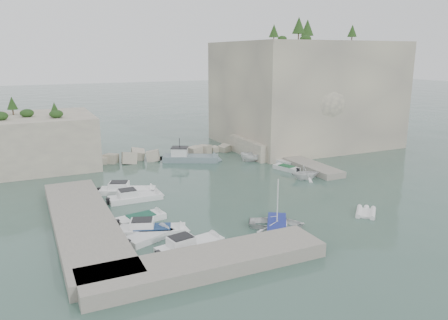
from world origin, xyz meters
name	(u,v)px	position (x,y,z in m)	size (l,w,h in m)	color
ground	(248,199)	(0.00, 0.00, 0.00)	(400.00, 400.00, 0.00)	#3F5E53
cliff_east	(304,94)	(23.00, 23.00, 8.50)	(26.00, 22.00, 17.00)	beige
cliff_terrace	(267,146)	(13.00, 18.00, 1.25)	(8.00, 10.00, 2.50)	beige
outcrop_west	(32,141)	(-20.00, 25.00, 3.50)	(16.00, 14.00, 7.00)	beige
quay_west	(84,223)	(-17.00, -1.00, 0.55)	(5.00, 24.00, 1.10)	#9E9689
quay_south	(207,262)	(-10.00, -12.50, 0.55)	(18.00, 4.00, 1.10)	#9E9689
ledge_east	(299,162)	(13.50, 10.00, 0.40)	(3.00, 16.00, 0.80)	#9E9689
breakwater	(173,153)	(-1.00, 22.00, 0.70)	(28.00, 3.00, 1.40)	beige
motorboat_a	(128,193)	(-11.13, 7.65, 0.00)	(6.66, 1.98, 1.40)	white
motorboat_b	(136,200)	(-10.93, 4.81, 0.00)	(6.06, 1.98, 1.40)	white
motorboat_c	(141,221)	(-11.93, -1.30, 0.00)	(4.86, 1.77, 0.70)	white
motorboat_d	(153,233)	(-11.75, -4.49, 0.00)	(6.23, 1.85, 1.40)	white
motorboat_e	(149,239)	(-12.36, -5.64, 0.00)	(4.47, 1.83, 0.70)	silver
motorboat_f	(190,249)	(-9.91, -8.83, 0.00)	(6.11, 1.82, 1.40)	white
rowboat	(277,227)	(-1.28, -7.91, 0.00)	(3.56, 4.98, 1.03)	white
inflatable_dinghy	(366,214)	(8.27, -8.76, 0.00)	(3.36, 1.63, 0.44)	white
tender_east_a	(305,179)	(10.05, 3.80, 0.00)	(3.09, 3.58, 1.89)	white
tender_east_b	(286,170)	(10.35, 8.44, 0.00)	(4.07, 1.39, 0.70)	silver
tender_east_c	(281,163)	(11.73, 11.89, 0.00)	(4.67, 1.51, 0.70)	silver
tender_east_d	(255,161)	(8.98, 14.48, 0.00)	(1.63, 4.33, 1.67)	white
work_boat	(191,161)	(0.53, 18.48, 0.00)	(8.64, 2.55, 2.20)	slate
rowboat_mast	(278,200)	(-1.28, -7.91, 2.62)	(0.10, 0.10, 4.20)	white
vegetation	(275,36)	(17.83, 24.40, 17.93)	(53.48, 13.88, 13.40)	#1E4219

